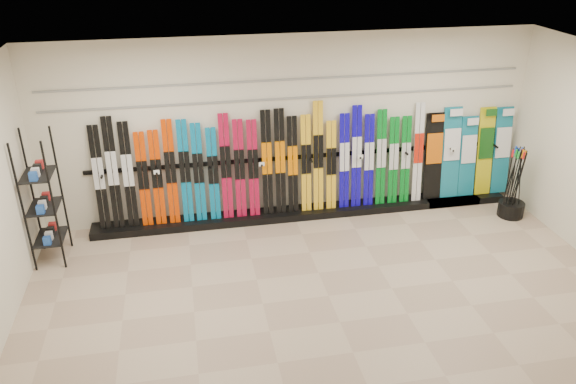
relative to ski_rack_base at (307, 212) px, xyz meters
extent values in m
plane|color=tan|center=(-0.22, -2.28, -0.06)|extent=(8.00, 8.00, 0.00)
plane|color=beige|center=(-0.22, 0.22, 1.44)|extent=(8.00, 0.00, 8.00)
plane|color=silver|center=(-0.22, -2.28, 2.94)|extent=(8.00, 8.00, 0.00)
cube|color=black|center=(0.00, 0.00, 0.00)|extent=(8.00, 0.40, 0.12)
cube|color=black|center=(-3.27, 0.05, 0.89)|extent=(0.17, 0.22, 1.66)
cube|color=black|center=(-3.07, 0.06, 0.95)|extent=(0.17, 0.23, 1.78)
cube|color=black|center=(-2.84, 0.05, 0.90)|extent=(0.17, 0.22, 1.69)
cube|color=#CF3400|center=(-2.62, 0.04, 0.82)|extent=(0.17, 0.20, 1.51)
cube|color=#CF3400|center=(-2.41, 0.04, 0.82)|extent=(0.17, 0.20, 1.53)
cube|color=#CF3400|center=(-2.19, 0.05, 0.90)|extent=(0.17, 0.22, 1.68)
cube|color=#056695|center=(-1.97, 0.05, 0.89)|extent=(0.17, 0.22, 1.66)
cube|color=#056695|center=(-1.77, 0.05, 0.86)|extent=(0.17, 0.21, 1.60)
cube|color=#056695|center=(-1.54, 0.04, 0.82)|extent=(0.17, 0.20, 1.51)
cube|color=#A20B2F|center=(-1.33, 0.06, 0.92)|extent=(0.17, 0.23, 1.72)
cube|color=#A20B2F|center=(-1.11, 0.05, 0.87)|extent=(0.17, 0.21, 1.61)
cube|color=#A20B2F|center=(-0.89, 0.05, 0.86)|extent=(0.17, 0.21, 1.60)
cube|color=black|center=(-0.67, 0.06, 0.93)|extent=(0.17, 0.23, 1.74)
cube|color=black|center=(-0.45, 0.06, 0.93)|extent=(0.17, 0.23, 1.74)
cube|color=black|center=(-0.24, 0.05, 0.87)|extent=(0.17, 0.21, 1.61)
cube|color=yellow|center=(-0.02, 0.05, 0.87)|extent=(0.17, 0.21, 1.62)
cube|color=yellow|center=(0.18, 0.06, 0.97)|extent=(0.17, 0.24, 1.83)
cube|color=yellow|center=(0.41, 0.04, 0.81)|extent=(0.17, 0.20, 1.50)
cube|color=#0F06A9|center=(0.63, 0.05, 0.86)|extent=(0.17, 0.21, 1.60)
cube|color=#0F06A9|center=(0.84, 0.06, 0.92)|extent=(0.17, 0.23, 1.72)
cube|color=#0F06A9|center=(1.06, 0.05, 0.84)|extent=(0.17, 0.21, 1.57)
cube|color=#056F1C|center=(1.27, 0.05, 0.87)|extent=(0.17, 0.22, 1.63)
cube|color=#056F1C|center=(1.49, 0.04, 0.81)|extent=(0.17, 0.20, 1.49)
cube|color=#056F1C|center=(1.70, 0.04, 0.81)|extent=(0.17, 0.20, 1.50)
cube|color=silver|center=(1.93, 0.05, 0.91)|extent=(0.17, 0.22, 1.70)
cube|color=black|center=(2.23, 0.08, 0.81)|extent=(0.32, 0.23, 1.50)
cube|color=#14728C|center=(2.54, 0.08, 0.85)|extent=(0.33, 0.24, 1.58)
cube|color=#14728C|center=(2.87, 0.07, 0.76)|extent=(0.30, 0.22, 1.41)
cube|color=gold|center=(3.19, 0.08, 0.83)|extent=(0.29, 0.24, 1.54)
cube|color=#14728C|center=(3.51, 0.08, 0.82)|extent=(0.31, 0.24, 1.53)
cube|color=black|center=(-3.97, -0.58, 0.91)|extent=(0.40, 0.60, 1.94)
cylinder|color=black|center=(3.38, -0.68, 0.07)|extent=(0.42, 0.42, 0.25)
cylinder|color=black|center=(3.38, -0.65, 0.55)|extent=(0.12, 0.03, 1.18)
cylinder|color=black|center=(3.42, -0.72, 0.55)|extent=(0.14, 0.09, 1.17)
cylinder|color=black|center=(3.36, -0.51, 0.55)|extent=(0.15, 0.06, 1.17)
cylinder|color=black|center=(3.29, -0.66, 0.55)|extent=(0.10, 0.06, 1.18)
cylinder|color=black|center=(3.35, -0.78, 0.55)|extent=(0.06, 0.10, 1.18)
cylinder|color=black|center=(3.40, -0.68, 0.55)|extent=(0.07, 0.05, 1.18)
cylinder|color=black|center=(3.36, -0.60, 0.55)|extent=(0.02, 0.09, 1.18)
cylinder|color=black|center=(3.27, -0.74, 0.55)|extent=(0.10, 0.02, 1.18)
cylinder|color=black|center=(3.23, -0.66, 0.55)|extent=(0.11, 0.14, 1.17)
cylinder|color=black|center=(3.36, -0.73, 0.55)|extent=(0.15, 0.03, 1.18)
cylinder|color=black|center=(3.43, -0.59, 0.55)|extent=(0.15, 0.11, 1.17)
cube|color=gray|center=(-0.22, 0.20, 1.94)|extent=(7.60, 0.02, 0.03)
cube|color=gray|center=(-0.22, 0.20, 2.24)|extent=(7.60, 0.02, 0.03)
camera|label=1|loc=(-1.93, -8.19, 4.45)|focal=35.00mm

